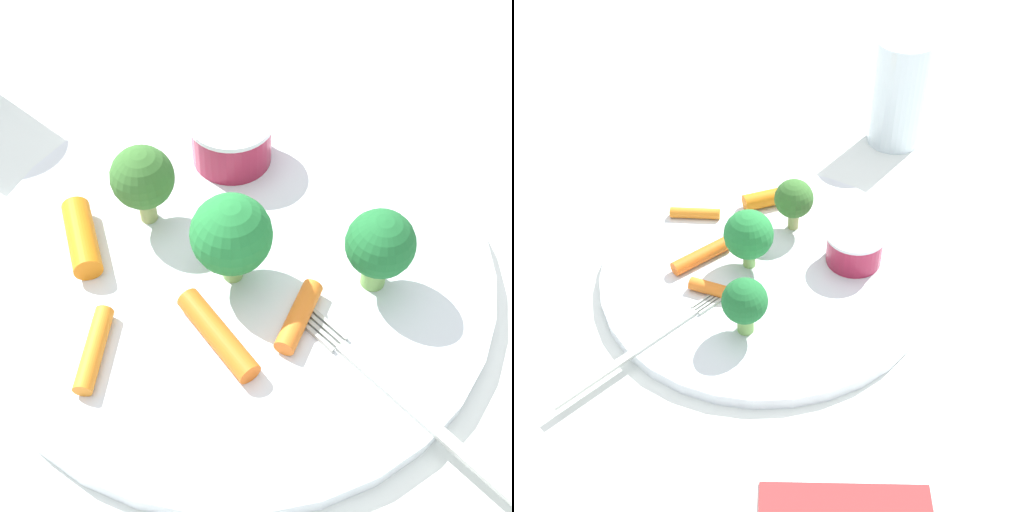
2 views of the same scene
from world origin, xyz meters
TOP-DOWN VIEW (x-y plane):
  - ground_plane at (0.00, 0.00)m, footprint 2.40×2.40m
  - plate at (0.00, 0.00)m, footprint 0.30×0.30m
  - sauce_cup at (0.04, -0.07)m, footprint 0.05×0.05m
  - broccoli_floret_0 at (-0.01, 0.01)m, footprint 0.04×0.04m
  - broccoli_floret_1 at (0.06, -0.00)m, footprint 0.04×0.04m
  - broccoli_floret_2 at (-0.08, -0.02)m, footprint 0.04×0.04m
  - carrot_stick_0 at (0.08, 0.04)m, footprint 0.05×0.05m
  - carrot_stick_1 at (-0.02, 0.06)m, footprint 0.06×0.04m
  - carrot_stick_2 at (-0.05, 0.02)m, footprint 0.02×0.04m
  - carrot_stick_3 at (0.03, 0.09)m, footprint 0.03×0.05m
  - fork at (-0.13, 0.04)m, footprint 0.16×0.06m
  - drinking_glass at (0.27, -0.03)m, footprint 0.06×0.06m

SIDE VIEW (x-z plane):
  - ground_plane at x=0.00m, z-range 0.00..0.00m
  - plate at x=0.00m, z-range 0.00..0.01m
  - fork at x=-0.13m, z-range 0.01..0.01m
  - carrot_stick_3 at x=0.03m, z-range 0.01..0.02m
  - carrot_stick_2 at x=-0.05m, z-range 0.01..0.02m
  - carrot_stick_1 at x=-0.02m, z-range 0.01..0.03m
  - carrot_stick_0 at x=0.08m, z-range 0.01..0.03m
  - sauce_cup at x=0.04m, z-range 0.01..0.04m
  - broccoli_floret_2 at x=-0.08m, z-range 0.02..0.07m
  - broccoli_floret_1 at x=0.06m, z-range 0.02..0.07m
  - broccoli_floret_0 at x=-0.01m, z-range 0.02..0.08m
  - drinking_glass at x=0.27m, z-range 0.00..0.12m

